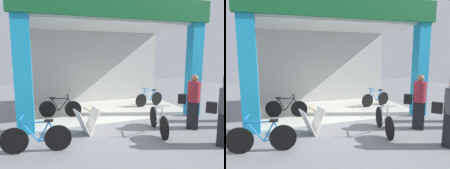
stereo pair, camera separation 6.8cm
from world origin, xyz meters
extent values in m
plane|color=gray|center=(0.00, 0.00, 0.00)|extent=(20.30, 20.30, 0.00)
cube|color=beige|center=(0.00, 1.59, 0.01)|extent=(6.15, 3.19, 0.02)
cube|color=#B7B7B2|center=(0.00, 3.19, 1.65)|extent=(6.15, 0.12, 3.30)
cube|color=#198CBF|center=(-2.85, 0.00, 1.65)|extent=(0.46, 0.36, 3.30)
cube|color=#198CBF|center=(2.85, 0.00, 1.65)|extent=(0.46, 0.36, 3.30)
cube|color=#14592D|center=(0.00, -0.15, 3.65)|extent=(6.35, 0.20, 0.71)
cube|color=silver|center=(0.00, 1.59, 3.27)|extent=(6.15, 3.19, 0.06)
cylinder|color=black|center=(-2.23, 1.33, 0.29)|extent=(0.57, 0.22, 0.59)
cylinder|color=black|center=(-1.37, 1.04, 0.29)|extent=(0.57, 0.22, 0.59)
cylinder|color=black|center=(-2.03, 1.26, 0.27)|extent=(0.39, 0.15, 0.08)
cylinder|color=black|center=(-1.95, 1.24, 0.46)|extent=(0.25, 0.11, 0.44)
cylinder|color=black|center=(-1.68, 1.15, 0.47)|extent=(0.35, 0.14, 0.46)
cylinder|color=black|center=(-1.79, 1.18, 0.69)|extent=(0.55, 0.21, 0.05)
cylinder|color=black|center=(-2.14, 1.30, 0.49)|extent=(0.19, 0.09, 0.40)
cylinder|color=black|center=(-1.46, 1.07, 0.49)|extent=(0.18, 0.09, 0.41)
cylinder|color=black|center=(-1.53, 1.10, 0.75)|extent=(0.06, 0.05, 0.12)
cylinder|color=black|center=(-1.54, 1.10, 0.81)|extent=(0.16, 0.40, 0.03)
cube|color=black|center=(-2.06, 1.27, 0.71)|extent=(0.20, 0.14, 0.04)
cylinder|color=black|center=(2.40, 1.72, 0.28)|extent=(0.56, 0.16, 0.57)
cylinder|color=black|center=(1.54, 1.53, 0.28)|extent=(0.56, 0.16, 0.57)
cylinder|color=blue|center=(2.20, 1.67, 0.26)|extent=(0.38, 0.11, 0.07)
cylinder|color=blue|center=(2.12, 1.66, 0.45)|extent=(0.25, 0.08, 0.43)
cylinder|color=blue|center=(1.86, 1.60, 0.46)|extent=(0.35, 0.10, 0.45)
cylinder|color=blue|center=(1.96, 1.62, 0.66)|extent=(0.54, 0.15, 0.05)
cylinder|color=blue|center=(2.31, 1.70, 0.47)|extent=(0.19, 0.07, 0.38)
cylinder|color=blue|center=(1.63, 1.55, 0.48)|extent=(0.17, 0.07, 0.40)
cylinder|color=blue|center=(1.71, 1.57, 0.73)|extent=(0.05, 0.04, 0.12)
cylinder|color=blue|center=(1.71, 1.57, 0.78)|extent=(0.11, 0.39, 0.03)
cube|color=black|center=(2.23, 1.68, 0.68)|extent=(0.19, 0.12, 0.04)
cylinder|color=black|center=(0.84, -0.72, 0.32)|extent=(0.19, 0.62, 0.63)
cylinder|color=black|center=(0.61, -1.67, 0.32)|extent=(0.19, 0.62, 0.63)
cylinder|color=silver|center=(0.78, -0.94, 0.29)|extent=(0.13, 0.42, 0.08)
cylinder|color=silver|center=(0.76, -1.03, 0.50)|extent=(0.10, 0.28, 0.47)
cylinder|color=silver|center=(0.69, -1.32, 0.51)|extent=(0.12, 0.39, 0.49)
cylinder|color=silver|center=(0.72, -1.20, 0.73)|extent=(0.17, 0.60, 0.05)
cylinder|color=silver|center=(0.81, -0.82, 0.52)|extent=(0.08, 0.21, 0.42)
cylinder|color=silver|center=(0.63, -1.57, 0.53)|extent=(0.08, 0.19, 0.44)
cylinder|color=silver|center=(0.65, -1.49, 0.81)|extent=(0.05, 0.06, 0.13)
cylinder|color=silver|center=(0.66, -1.48, 0.87)|extent=(0.44, 0.13, 0.03)
cube|color=black|center=(0.79, -0.91, 0.75)|extent=(0.14, 0.21, 0.05)
cylinder|color=black|center=(-2.06, -1.42, 0.31)|extent=(0.62, 0.13, 0.62)
cylinder|color=black|center=(-3.01, -1.29, 0.31)|extent=(0.62, 0.13, 0.62)
cylinder|color=blue|center=(-2.29, -1.39, 0.29)|extent=(0.42, 0.09, 0.08)
cylinder|color=blue|center=(-2.37, -1.38, 0.49)|extent=(0.27, 0.07, 0.46)
cylinder|color=blue|center=(-2.67, -1.34, 0.49)|extent=(0.38, 0.09, 0.48)
cylinder|color=blue|center=(-2.55, -1.36, 0.72)|extent=(0.59, 0.12, 0.05)
cylinder|color=blue|center=(-2.17, -1.41, 0.51)|extent=(0.21, 0.06, 0.42)
cylinder|color=blue|center=(-2.92, -1.31, 0.52)|extent=(0.19, 0.06, 0.43)
cylinder|color=blue|center=(-2.83, -1.32, 0.79)|extent=(0.06, 0.04, 0.13)
cylinder|color=blue|center=(-2.82, -1.32, 0.85)|extent=(0.09, 0.43, 0.03)
cube|color=black|center=(-2.25, -1.40, 0.74)|extent=(0.20, 0.12, 0.05)
cube|color=silver|center=(-1.37, -0.65, 0.35)|extent=(0.42, 0.55, 0.72)
cube|color=silver|center=(-1.07, -0.59, 0.35)|extent=(0.42, 0.55, 0.72)
cylinder|color=olive|center=(-1.22, -0.62, 0.71)|extent=(0.13, 0.49, 0.03)
cube|color=black|center=(1.88, -1.21, 0.41)|extent=(0.41, 0.39, 0.83)
cylinder|color=maroon|center=(1.88, -1.21, 1.13)|extent=(0.51, 0.51, 0.61)
sphere|color=#8C664C|center=(1.88, -1.21, 1.54)|extent=(0.21, 0.21, 0.21)
cube|color=black|center=(1.64, -1.01, 0.89)|extent=(0.27, 0.26, 0.29)
cube|color=black|center=(1.79, -2.47, 0.42)|extent=(0.39, 0.40, 0.83)
cube|color=black|center=(1.58, -2.23, 0.93)|extent=(0.27, 0.28, 0.27)
camera|label=1|loc=(-2.34, -6.16, 2.25)|focal=33.28mm
camera|label=2|loc=(-2.27, -6.18, 2.25)|focal=33.28mm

